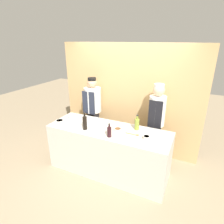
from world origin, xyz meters
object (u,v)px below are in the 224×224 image
at_px(cutting_board, 98,124).
at_px(bottle_oil, 137,124).
at_px(sauce_bowl_red, 60,121).
at_px(wooden_spoon, 134,134).
at_px(sauce_bowl_orange, 146,137).
at_px(sauce_bowl_green, 73,126).
at_px(chef_right, 156,121).
at_px(sauce_bowl_brown, 118,130).
at_px(chef_left, 93,111).
at_px(sauce_bowl_white, 72,117).
at_px(bottle_soy, 85,123).
at_px(bottle_wine, 109,132).

bearing_deg(cutting_board, bottle_oil, 8.49).
height_order(sauce_bowl_red, wooden_spoon, sauce_bowl_red).
bearing_deg(cutting_board, sauce_bowl_orange, -8.61).
bearing_deg(sauce_bowl_red, sauce_bowl_green, -11.08).
height_order(sauce_bowl_red, chef_right, chef_right).
distance_m(sauce_bowl_green, cutting_board, 0.47).
relative_size(sauce_bowl_orange, sauce_bowl_brown, 0.82).
distance_m(sauce_bowl_red, sauce_bowl_green, 0.38).
xyz_separation_m(sauce_bowl_green, chef_left, (-0.09, 0.89, -0.04)).
distance_m(sauce_bowl_red, chef_right, 1.91).
bearing_deg(sauce_bowl_orange, sauce_bowl_red, -177.20).
height_order(sauce_bowl_orange, chef_left, chef_left).
height_order(sauce_bowl_brown, bottle_oil, bottle_oil).
relative_size(sauce_bowl_orange, bottle_oil, 0.39).
bearing_deg(sauce_bowl_brown, bottle_oil, 34.22).
bearing_deg(sauce_bowl_orange, sauce_bowl_brown, 173.00).
relative_size(sauce_bowl_orange, sauce_bowl_white, 0.73).
bearing_deg(sauce_bowl_white, cutting_board, -3.23).
distance_m(sauce_bowl_orange, wooden_spoon, 0.23).
bearing_deg(sauce_bowl_orange, wooden_spoon, 168.99).
bearing_deg(bottle_soy, sauce_bowl_brown, 19.03).
distance_m(sauce_bowl_brown, bottle_oil, 0.36).
height_order(cutting_board, chef_left, chef_left).
distance_m(sauce_bowl_orange, bottle_wine, 0.62).
relative_size(wooden_spoon, chef_left, 0.15).
xyz_separation_m(sauce_bowl_red, bottle_soy, (0.62, -0.04, 0.11)).
relative_size(cutting_board, chef_left, 0.22).
height_order(sauce_bowl_green, chef_left, chef_left).
bearing_deg(chef_left, sauce_bowl_green, -84.45).
relative_size(cutting_board, bottle_oil, 1.28).
distance_m(bottle_wine, wooden_spoon, 0.44).
xyz_separation_m(sauce_bowl_red, sauce_bowl_brown, (1.19, 0.15, 0.00)).
xyz_separation_m(sauce_bowl_white, sauce_bowl_green, (0.28, -0.35, 0.01)).
xyz_separation_m(bottle_soy, bottle_oil, (0.86, 0.39, -0.02)).
relative_size(sauce_bowl_red, cutting_board, 0.41).
bearing_deg(bottle_wine, sauce_bowl_red, 174.80).
xyz_separation_m(bottle_oil, chef_right, (0.25, 0.46, -0.10)).
bearing_deg(sauce_bowl_orange, sauce_bowl_green, -173.43).
distance_m(cutting_board, bottle_wine, 0.55).
bearing_deg(sauce_bowl_white, bottle_wine, -19.65).
bearing_deg(cutting_board, bottle_wine, -39.22).
bearing_deg(sauce_bowl_brown, sauce_bowl_green, -164.71).
height_order(sauce_bowl_white, wooden_spoon, sauce_bowl_white).
height_order(bottle_soy, chef_left, chef_left).
bearing_deg(sauce_bowl_brown, wooden_spoon, -4.16).
height_order(sauce_bowl_orange, sauce_bowl_white, sauce_bowl_orange).
bearing_deg(wooden_spoon, sauce_bowl_white, 174.18).
xyz_separation_m(sauce_bowl_green, cutting_board, (0.36, 0.31, -0.02)).
distance_m(chef_left, chef_right, 1.45).
height_order(wooden_spoon, chef_left, chef_left).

